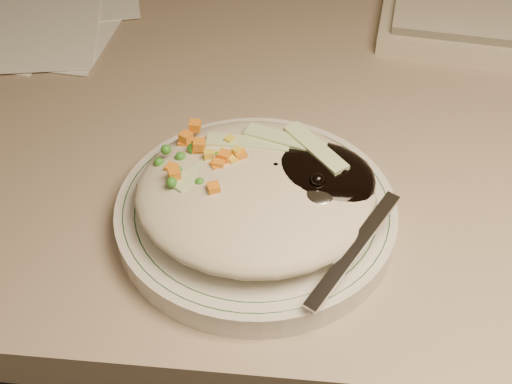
{
  "coord_description": "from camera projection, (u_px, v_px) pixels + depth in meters",
  "views": [
    {
      "loc": [
        -0.01,
        0.77,
        1.17
      ],
      "look_at": [
        -0.05,
        1.17,
        0.78
      ],
      "focal_mm": 50.0,
      "sensor_mm": 36.0,
      "label": 1
    }
  ],
  "objects": [
    {
      "name": "plate_rim",
      "position": [
        256.0,
        206.0,
        0.58
      ],
      "size": [
        0.22,
        0.22,
        0.0
      ],
      "color": "#144723",
      "rests_on": "plate"
    },
    {
      "name": "meal",
      "position": [
        261.0,
        188.0,
        0.57
      ],
      "size": [
        0.21,
        0.19,
        0.05
      ],
      "color": "beige",
      "rests_on": "plate"
    },
    {
      "name": "plate",
      "position": [
        256.0,
        215.0,
        0.59
      ],
      "size": [
        0.23,
        0.23,
        0.02
      ],
      "primitive_type": "cylinder",
      "color": "silver",
      "rests_on": "desk"
    },
    {
      "name": "desk",
      "position": [
        313.0,
        217.0,
        0.88
      ],
      "size": [
        1.4,
        0.7,
        0.74
      ],
      "color": "gray",
      "rests_on": "ground"
    }
  ]
}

